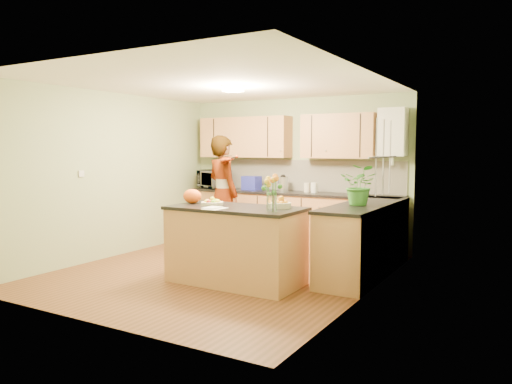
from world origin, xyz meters
The scene contains 28 objects.
floor centered at (0.00, 0.00, 0.00)m, with size 4.50×4.50×0.00m, color #523017.
ceiling centered at (0.00, 0.00, 2.50)m, with size 4.00×4.50×0.02m, color white.
wall_back centered at (0.00, 2.25, 1.25)m, with size 4.00×0.02×2.50m, color #9BAC7B.
wall_front centered at (0.00, -2.25, 1.25)m, with size 4.00×0.02×2.50m, color #9BAC7B.
wall_left centered at (-2.00, 0.00, 1.25)m, with size 0.02×4.50×2.50m, color #9BAC7B.
wall_right centered at (2.00, 0.00, 1.25)m, with size 0.02×4.50×2.50m, color #9BAC7B.
back_counter centered at (0.10, 1.95, 0.47)m, with size 3.64×0.62×0.94m.
right_counter centered at (1.70, 0.85, 0.47)m, with size 0.62×2.24×0.94m.
splashback centered at (0.10, 2.23, 1.20)m, with size 3.60×0.02×0.52m, color white.
upper_cabinets centered at (-0.18, 2.08, 1.85)m, with size 3.20×0.34×0.70m.
boiler centered at (1.70, 2.09, 1.90)m, with size 0.40×0.30×0.86m.
window_right centered at (1.99, 0.60, 1.55)m, with size 0.01×1.30×1.05m.
light_switch centered at (-1.99, -0.60, 1.30)m, with size 0.02×0.09×0.09m, color silver.
ceiling_lamp centered at (0.00, 0.30, 2.46)m, with size 0.30×0.30×0.07m.
peninsula_island centered at (0.45, -0.35, 0.47)m, with size 1.65×0.84×0.94m.
fruit_dish centered at (0.10, -0.35, 0.99)m, with size 0.28×0.28×0.10m.
orange_bowl centered at (1.00, -0.20, 1.00)m, with size 0.23×0.23×0.14m.
flower_vase centered at (1.05, -0.53, 1.27)m, with size 0.26×0.26×0.48m.
orange_bag centered at (-0.25, -0.30, 1.04)m, with size 0.25×0.21×0.19m, color #FE5E14.
papers centered at (0.35, -0.65, 0.95)m, with size 0.20×0.28×0.01m, color white.
violinist centered at (-0.73, 1.12, 0.93)m, with size 0.68×0.45×1.86m, color #E2AD8A.
violin centered at (-0.53, 0.90, 1.49)m, with size 0.60×0.24×0.12m, color #561505, non-canonical shape.
microwave centered at (-1.49, 1.95, 1.10)m, with size 0.59×0.40×0.32m, color silver.
blue_box centered at (-0.70, 1.97, 1.06)m, with size 0.29×0.22×0.24m, color #212698.
kettle centered at (-0.09, 1.98, 1.07)m, with size 0.17×0.17×0.32m.
jar_cream centered at (0.34, 2.00, 1.02)m, with size 0.10×0.10×0.15m, color beige.
jar_white centered at (0.48, 1.96, 1.02)m, with size 0.11×0.11×0.16m, color silver.
potted_plant centered at (1.70, 0.60, 1.20)m, with size 0.46×0.40×0.51m, color #357B29.
Camera 1 is at (3.71, -5.45, 1.66)m, focal length 35.00 mm.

